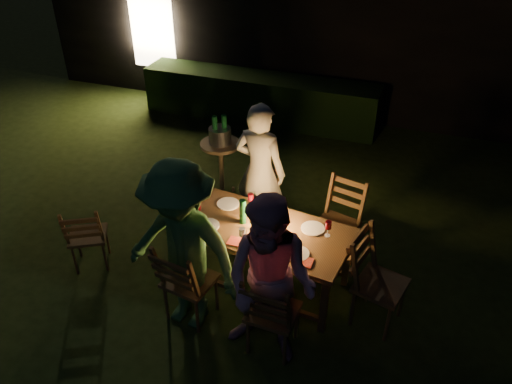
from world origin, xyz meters
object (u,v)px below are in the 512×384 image
(person_opp_right, at_px, (271,284))
(lantern, at_px, (271,215))
(ice_bucket, at_px, (220,136))
(dining_table, at_px, (264,234))
(side_table, at_px, (221,149))
(bottle_bucket_a, at_px, (215,133))
(chair_near_left, at_px, (190,293))
(chair_spare, at_px, (90,246))
(bottle_bucket_b, at_px, (224,132))
(chair_far_left, at_px, (258,215))
(chair_far_right, at_px, (336,235))
(chair_near_right, at_px, (272,325))
(person_opp_left, at_px, (182,249))
(chair_end, at_px, (376,296))
(bottle_table, at_px, (243,211))
(person_house_side, at_px, (260,172))

(person_opp_right, xyz_separation_m, lantern, (-0.29, 0.91, 0.03))
(ice_bucket, bearing_deg, dining_table, -53.70)
(side_table, height_order, bottle_bucket_a, bottle_bucket_a)
(chair_near_left, distance_m, chair_spare, 1.45)
(bottle_bucket_b, bearing_deg, side_table, -141.34)
(chair_far_left, bearing_deg, chair_far_right, -173.82)
(dining_table, distance_m, side_table, 1.97)
(ice_bucket, distance_m, bottle_bucket_b, 0.08)
(chair_near_right, relative_size, bottle_bucket_b, 3.11)
(person_opp_left, relative_size, side_table, 2.48)
(chair_far_left, height_order, lantern, lantern)
(chair_end, distance_m, bottle_bucket_a, 3.03)
(chair_near_right, distance_m, chair_spare, 2.35)
(chair_far_right, bearing_deg, dining_table, 61.42)
(chair_near_right, bearing_deg, bottle_bucket_b, 123.31)
(chair_far_left, height_order, side_table, chair_far_left)
(side_table, bearing_deg, chair_far_left, -43.57)
(person_opp_left, relative_size, bottle_bucket_a, 5.73)
(chair_near_right, distance_m, person_opp_left, 1.09)
(person_opp_left, distance_m, side_table, 2.45)
(chair_near_right, distance_m, bottle_table, 1.19)
(chair_far_left, bearing_deg, chair_end, 161.52)
(dining_table, distance_m, chair_near_right, 0.96)
(dining_table, xyz_separation_m, chair_near_left, (-0.54, -0.71, -0.36))
(bottle_table, bearing_deg, bottle_bucket_b, 118.53)
(chair_far_right, distance_m, person_opp_left, 1.98)
(chair_near_left, distance_m, ice_bucket, 2.45)
(person_opp_left, height_order, bottle_bucket_a, person_opp_left)
(chair_near_right, xyz_separation_m, side_table, (-1.53, 2.41, 0.35))
(chair_far_left, xyz_separation_m, bottle_bucket_b, (-0.77, 0.82, 0.63))
(bottle_bucket_a, xyz_separation_m, bottle_bucket_b, (0.10, 0.08, 0.00))
(chair_near_right, xyz_separation_m, chair_far_left, (-0.71, 1.63, -0.03))
(chair_far_right, bearing_deg, ice_bucket, -12.39)
(chair_spare, relative_size, bottle_bucket_b, 2.82)
(person_opp_right, bearing_deg, chair_far_left, 119.48)
(chair_near_right, height_order, bottle_bucket_b, bottle_bucket_b)
(chair_far_left, height_order, bottle_bucket_b, bottle_bucket_b)
(chair_far_right, bearing_deg, bottle_bucket_a, -10.76)
(chair_far_left, distance_m, side_table, 1.19)
(chair_far_left, distance_m, bottle_bucket_b, 1.28)
(bottle_bucket_a, bearing_deg, chair_far_left, -40.37)
(chair_near_left, height_order, lantern, lantern)
(chair_far_left, height_order, ice_bucket, ice_bucket)
(bottle_table, bearing_deg, chair_near_left, -111.39)
(chair_spare, bearing_deg, bottle_bucket_b, 38.36)
(chair_far_left, bearing_deg, person_house_side, -81.72)
(chair_end, bearing_deg, dining_table, -82.39)
(chair_far_left, bearing_deg, bottle_bucket_b, -33.97)
(chair_end, height_order, person_house_side, person_house_side)
(chair_end, bearing_deg, chair_near_left, -57.78)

